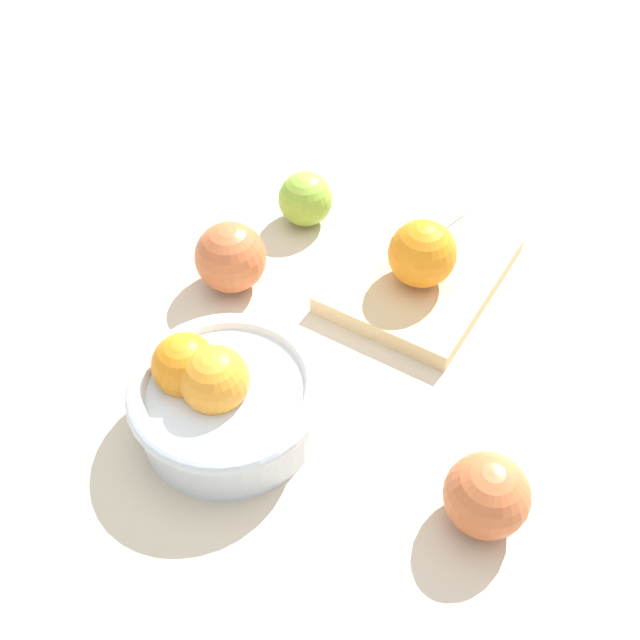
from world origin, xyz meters
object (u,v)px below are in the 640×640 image
(bowl, at_px, (223,396))
(apple_back_right, at_px, (305,199))
(knife, at_px, (430,229))
(orange_on_board, at_px, (422,254))
(apple_back_right_2, at_px, (231,257))
(apple_front_left, at_px, (487,495))
(cutting_board, at_px, (421,274))

(bowl, xyz_separation_m, apple_back_right, (0.32, 0.04, -0.01))
(bowl, bearing_deg, knife, -19.89)
(orange_on_board, relative_size, apple_back_right_2, 0.93)
(knife, relative_size, apple_front_left, 1.94)
(knife, relative_size, apple_back_right_2, 1.78)
(bowl, xyz_separation_m, apple_front_left, (-0.01, -0.26, -0.00))
(bowl, distance_m, cutting_board, 0.29)
(apple_front_left, bearing_deg, bowl, 87.34)
(cutting_board, xyz_separation_m, apple_back_right, (0.06, 0.17, 0.02))
(cutting_board, relative_size, knife, 1.52)
(bowl, height_order, apple_back_right, bowl)
(apple_front_left, bearing_deg, apple_back_right_2, 60.11)
(cutting_board, bearing_deg, apple_front_left, -154.44)
(bowl, height_order, knife, bowl)
(cutting_board, xyz_separation_m, apple_front_left, (-0.28, -0.13, 0.03))
(orange_on_board, relative_size, knife, 0.52)
(apple_front_left, height_order, apple_back_right_2, apple_back_right_2)
(orange_on_board, distance_m, knife, 0.09)
(bowl, height_order, apple_front_left, bowl)
(bowl, xyz_separation_m, knife, (0.33, -0.12, -0.01))
(knife, height_order, apple_front_left, apple_front_left)
(cutting_board, relative_size, apple_front_left, 2.95)
(cutting_board, xyz_separation_m, knife, (0.06, 0.01, 0.02))
(apple_front_left, xyz_separation_m, apple_back_right_2, (0.19, 0.34, 0.00))
(cutting_board, xyz_separation_m, apple_back_right_2, (-0.08, 0.21, 0.03))
(apple_front_left, relative_size, apple_back_right, 1.10)
(cutting_board, bearing_deg, knife, 6.65)
(knife, distance_m, apple_front_left, 0.37)
(orange_on_board, xyz_separation_m, apple_back_right, (0.08, 0.17, -0.03))
(cutting_board, bearing_deg, apple_back_right_2, 111.74)
(orange_on_board, relative_size, apple_front_left, 1.01)
(knife, relative_size, apple_back_right, 2.14)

